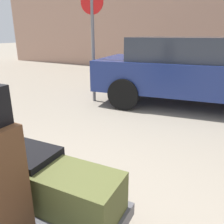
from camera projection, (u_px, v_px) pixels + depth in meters
The scene contains 5 objects.
luggage_cart at pixel (35, 217), 1.66m from camera, with size 1.22×0.75×0.34m.
duffel_bag_black_center at pixel (21, 168), 1.81m from camera, with size 0.58×0.35×0.34m, color black.
duffel_bag_olive_stacked_top at pixel (76, 192), 1.58m from camera, with size 0.61×0.36×0.29m, color #4C5128.
parked_car at pixel (198, 70), 4.91m from camera, with size 4.48×2.30×1.42m.
no_parking_sign at pixel (93, 35), 4.98m from camera, with size 0.50×0.10×2.36m.
Camera 1 is at (1.10, -0.93, 1.51)m, focal length 37.44 mm.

